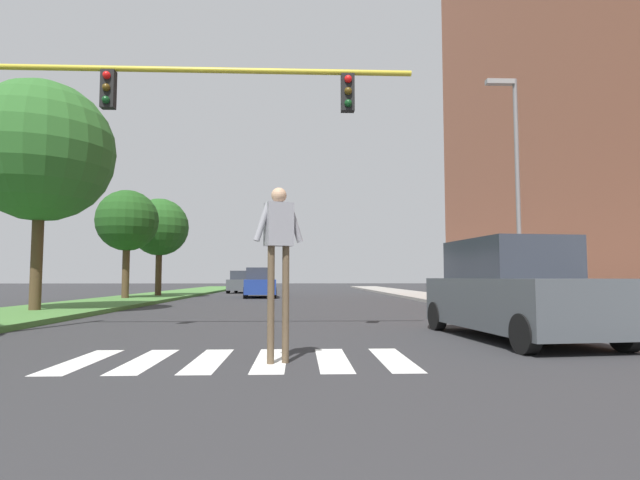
{
  "coord_description": "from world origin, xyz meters",
  "views": [
    {
      "loc": [
        0.86,
        0.6,
        1.21
      ],
      "look_at": [
        1.67,
        20.36,
        2.66
      ],
      "focal_mm": 28.43,
      "sensor_mm": 36.0,
      "label": 1
    }
  ],
  "objects": [
    {
      "name": "tree_mid",
      "position": [
        -7.7,
        17.46,
        5.36
      ],
      "size": [
        4.67,
        4.67,
        7.56
      ],
      "color": "#4C3823",
      "rests_on": "median_strip"
    },
    {
      "name": "tree_far",
      "position": [
        -8.03,
        26.96,
        4.1
      ],
      "size": [
        3.15,
        3.15,
        5.55
      ],
      "color": "#4C3823",
      "rests_on": "median_strip"
    },
    {
      "name": "pedestrian_performer",
      "position": [
        0.56,
        7.81,
        1.66
      ],
      "size": [
        0.73,
        0.36,
        2.49
      ],
      "color": "brown",
      "rests_on": "ground_plane"
    },
    {
      "name": "ground_plane",
      "position": [
        0.0,
        30.0,
        0.0
      ],
      "size": [
        140.0,
        140.0,
        0.0
      ],
      "primitive_type": "plane",
      "color": "#2D2D30"
    },
    {
      "name": "suv_crossing",
      "position": [
        5.07,
        10.46,
        0.93
      ],
      "size": [
        2.4,
        4.77,
        1.97
      ],
      "color": "#474C51",
      "rests_on": "ground_plane"
    },
    {
      "name": "traffic_light_gantry",
      "position": [
        -3.14,
        11.02,
        4.37
      ],
      "size": [
        9.17,
        0.3,
        6.0
      ],
      "color": "gold",
      "rests_on": "median_strip"
    },
    {
      "name": "sedan_midblock",
      "position": [
        -1.52,
        31.17,
        0.81
      ],
      "size": [
        2.21,
        4.7,
        1.77
      ],
      "color": "navy",
      "rests_on": "ground_plane"
    },
    {
      "name": "sedan_distant",
      "position": [
        -3.48,
        40.03,
        0.79
      ],
      "size": [
        2.11,
        4.27,
        1.7
      ],
      "color": "#474C51",
      "rests_on": "ground_plane"
    },
    {
      "name": "sidewalk_right",
      "position": [
        8.37,
        28.0,
        0.07
      ],
      "size": [
        3.0,
        64.0,
        0.15
      ],
      "primitive_type": "cube",
      "color": "#9E9991",
      "rests_on": "ground_plane"
    },
    {
      "name": "median_strip",
      "position": [
        -7.57,
        28.0,
        0.07
      ],
      "size": [
        4.06,
        64.0,
        0.15
      ],
      "primitive_type": "cube",
      "color": "#477A38",
      "rests_on": "ground_plane"
    },
    {
      "name": "tree_distant",
      "position": [
        -7.39,
        30.65,
        4.13
      ],
      "size": [
        3.37,
        3.37,
        5.69
      ],
      "color": "#4C3823",
      "rests_on": "median_strip"
    },
    {
      "name": "crosswalk",
      "position": [
        0.0,
        8.1,
        0.0
      ],
      "size": [
        4.95,
        2.2,
        0.01
      ],
      "color": "silver",
      "rests_on": "ground_plane"
    },
    {
      "name": "street_lamp_right",
      "position": [
        7.77,
        16.4,
        4.59
      ],
      "size": [
        1.02,
        0.24,
        7.5
      ],
      "color": "slate",
      "rests_on": "sidewalk_right"
    }
  ]
}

